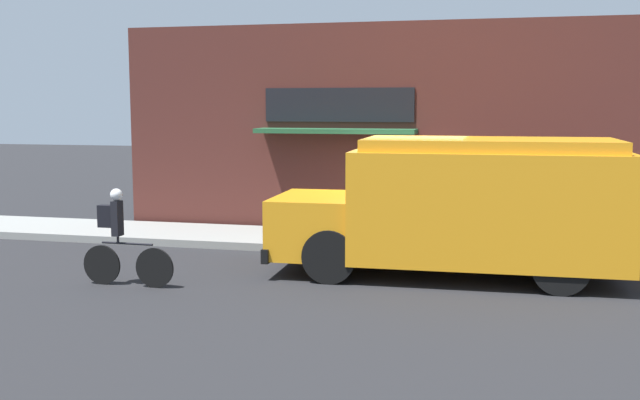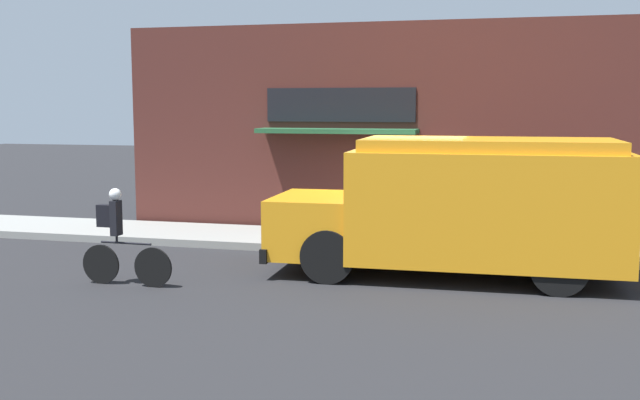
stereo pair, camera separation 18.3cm
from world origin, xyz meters
The scene contains 6 objects.
ground_plane centered at (0.00, 0.00, 0.00)m, with size 70.00×70.00×0.00m, color #232326.
sidewalk centered at (0.00, 1.07, 0.08)m, with size 28.00×2.13×0.16m.
storefront centered at (-0.05, 2.32, 2.36)m, with size 13.36×0.91×4.70m.
school_bus centered at (1.30, -1.31, 1.23)m, with size 5.94×2.67×2.36m.
cyclist centered at (-4.05, -3.25, 0.76)m, with size 1.59×0.20×1.58m.
trash_bin centered at (1.79, 1.13, 0.59)m, with size 0.63×0.63×0.86m.
Camera 2 is at (2.04, -14.00, 2.91)m, focal length 42.00 mm.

